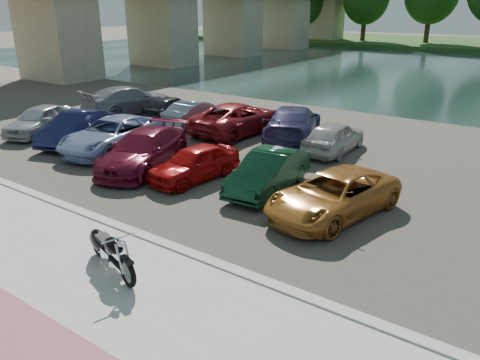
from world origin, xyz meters
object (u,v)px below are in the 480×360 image
Objects in this scene: motorcycle at (108,249)px; car_1 at (76,128)px; car_0 at (40,120)px; car_2 at (113,135)px.

car_1 reaches higher than motorcycle.
car_0 is 2.71m from car_1.
car_2 is (4.98, 0.18, 0.02)m from car_0.
car_1 is 0.83× the size of car_2.
motorcycle is 0.57× the size of car_0.
car_2 is at bearing 155.58° from motorcycle.
car_2 is at bearing -14.71° from car_1.
car_0 is at bearing 170.02° from motorcycle.
car_0 is at bearing 174.93° from car_2.
car_1 reaches higher than car_0.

